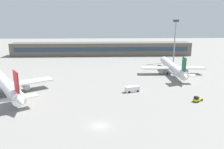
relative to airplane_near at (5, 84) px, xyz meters
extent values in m
plane|color=gray|center=(33.59, 13.97, -3.54)|extent=(400.00, 400.00, 0.00)
cube|color=#5B564C|center=(33.59, 81.80, 0.96)|extent=(124.18, 12.00, 9.00)
cube|color=#263847|center=(33.59, 75.75, 1.41)|extent=(117.97, 0.16, 2.80)
cylinder|color=white|center=(0.16, -0.25, 0.04)|extent=(24.73, 34.96, 4.12)
cone|color=white|center=(11.70, -17.99, 0.04)|extent=(4.66, 5.03, 2.88)
cube|color=red|center=(9.92, -15.24, 5.08)|extent=(2.93, 4.21, 5.96)
cube|color=silver|center=(10.09, -15.52, 0.26)|extent=(10.74, 8.46, 0.26)
cube|color=silver|center=(0.75, -1.16, -0.28)|extent=(30.10, 22.10, 0.54)
cylinder|color=gray|center=(6.21, 2.39, -1.81)|extent=(3.71, 4.09, 2.17)
cylinder|color=black|center=(3.71, -0.53, -2.99)|extent=(0.95, 1.15, 1.08)
cylinder|color=white|center=(67.51, 26.77, -0.25)|extent=(4.88, 35.91, 3.78)
cone|color=white|center=(68.12, 46.36, -0.25)|extent=(3.72, 4.27, 3.59)
cone|color=white|center=(66.92, 7.36, -0.25)|extent=(2.76, 3.86, 2.65)
cube|color=#0C5933|center=(67.01, 10.36, 4.37)|extent=(0.49, 4.39, 5.47)
cube|color=silver|center=(67.00, 10.06, -0.06)|extent=(10.03, 3.09, 0.24)
cube|color=silver|center=(67.48, 25.77, -0.55)|extent=(29.97, 5.69, 0.50)
cylinder|color=gray|center=(73.45, 25.59, -1.96)|extent=(2.09, 3.24, 1.99)
cylinder|color=gray|center=(61.52, 25.96, -1.96)|extent=(2.09, 3.24, 1.99)
cylinder|color=black|center=(67.90, 39.29, -3.04)|extent=(0.43, 1.01, 0.99)
cylinder|color=black|center=(70.04, 24.70, -3.04)|extent=(0.43, 1.01, 0.99)
cylinder|color=black|center=(64.87, 24.86, -3.04)|extent=(0.43, 1.01, 0.99)
cube|color=yellow|center=(64.84, -10.21, -2.89)|extent=(3.77, 3.38, 0.60)
cube|color=black|center=(64.12, -10.76, -2.24)|extent=(1.72, 1.78, 0.90)
cylinder|color=black|center=(63.41, -10.32, -3.19)|extent=(0.71, 0.62, 0.70)
cylinder|color=black|center=(64.36, -11.56, -3.19)|extent=(0.71, 0.62, 0.70)
cylinder|color=black|center=(65.32, -8.86, -3.19)|extent=(0.71, 0.62, 0.70)
cylinder|color=black|center=(66.27, -10.10, -3.19)|extent=(0.71, 0.62, 0.70)
cube|color=white|center=(44.95, 0.05, -2.41)|extent=(5.57, 3.58, 1.90)
cube|color=#1E2633|center=(43.06, -0.60, -1.91)|extent=(0.77, 1.85, 0.70)
cylinder|color=black|center=(43.01, 0.46, -3.16)|extent=(0.81, 0.51, 0.76)
cylinder|color=black|center=(43.68, -1.47, -3.16)|extent=(0.81, 0.51, 0.76)
cylinder|color=black|center=(46.23, 1.57, -3.16)|extent=(0.81, 0.51, 0.76)
cylinder|color=black|center=(46.89, -0.36, -3.16)|extent=(0.81, 0.51, 0.76)
cylinder|color=gray|center=(76.74, 54.83, 8.30)|extent=(0.70, 0.70, 23.66)
cube|color=#333338|center=(76.74, 54.83, 20.73)|extent=(3.20, 0.80, 1.20)
camera|label=1|loc=(34.52, -77.63, 22.70)|focal=36.33mm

